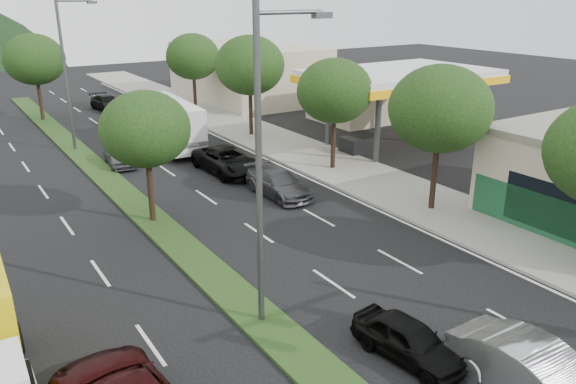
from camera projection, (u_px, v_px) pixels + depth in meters
sidewalk_right at (294, 149)px, 38.10m from camera, size 5.00×90.00×0.15m
median at (95, 168)px, 34.09m from camera, size 1.60×56.00×0.12m
gas_canopy at (400, 79)px, 37.52m from camera, size 12.20×8.20×5.25m
bldg_right_far at (247, 72)px, 55.85m from camera, size 10.00×16.00×5.20m
tree_r_b at (440, 109)px, 25.90m from camera, size 4.80×4.80×6.94m
tree_r_c at (335, 91)px, 32.32m from camera, size 4.40×4.40×6.48m
tree_r_d at (250, 65)px, 40.08m from camera, size 5.00×5.00×7.17m
tree_r_e at (193, 57)px, 48.08m from camera, size 4.60×4.60×6.71m
tree_med_near at (145, 129)px, 24.71m from camera, size 4.00×4.00×6.02m
tree_med_far at (34, 59)px, 45.07m from camera, size 4.80×4.80×6.94m
streetlight_near at (265, 156)px, 16.52m from camera, size 2.60×0.25×10.00m
streetlight_mid at (68, 66)px, 36.28m from camera, size 2.60×0.25×10.00m
sedan_silver at (539, 377)px, 14.38m from camera, size 1.76×4.94×1.62m
car_queue_a at (409, 340)px, 16.26m from camera, size 1.91×3.77×1.23m
car_queue_b at (278, 183)px, 29.41m from camera, size 1.93×4.64×1.34m
car_queue_c at (140, 132)px, 40.09m from camera, size 1.96×4.36×1.39m
car_queue_d at (227, 160)px, 33.11m from camera, size 2.64×5.45×1.49m
car_queue_e at (119, 155)px, 34.59m from camera, size 1.99×4.03×1.32m
car_queue_f at (107, 103)px, 50.63m from camera, size 2.40×4.84×1.35m
motorhome at (169, 123)px, 38.14m from camera, size 3.16×8.57×3.23m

